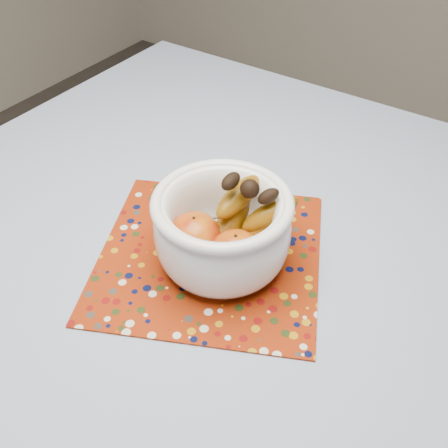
% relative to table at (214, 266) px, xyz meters
% --- Properties ---
extents(table, '(1.20, 1.20, 0.75)m').
position_rel_table_xyz_m(table, '(0.00, 0.00, 0.00)').
color(table, olive).
rests_on(table, ground).
extents(tablecloth, '(1.32, 1.32, 0.01)m').
position_rel_table_xyz_m(tablecloth, '(0.00, 0.00, 0.08)').
color(tablecloth, slate).
rests_on(tablecloth, table).
extents(placemat, '(0.52, 0.52, 0.00)m').
position_rel_table_xyz_m(placemat, '(0.03, -0.05, 0.09)').
color(placemat, maroon).
rests_on(placemat, tablecloth).
extents(fruit_bowl, '(0.26, 0.24, 0.19)m').
position_rel_table_xyz_m(fruit_bowl, '(0.06, -0.05, 0.17)').
color(fruit_bowl, white).
rests_on(fruit_bowl, placemat).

